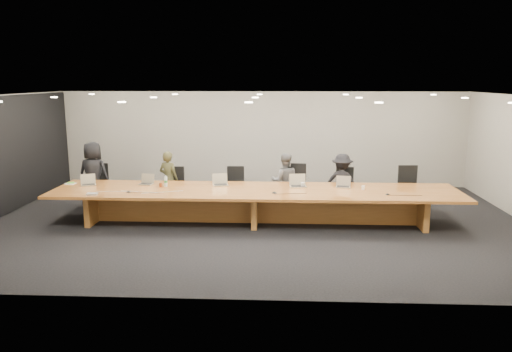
{
  "coord_description": "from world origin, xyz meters",
  "views": [
    {
      "loc": [
        0.55,
        -10.76,
        3.17
      ],
      "look_at": [
        0.0,
        0.3,
        1.0
      ],
      "focal_mm": 35.0,
      "sensor_mm": 36.0,
      "label": 1
    }
  ],
  "objects_px": {
    "laptop_d": "(298,181)",
    "conference_table": "(255,200)",
    "laptop_e": "(343,182)",
    "av_box": "(92,194)",
    "chair_left": "(174,187)",
    "mic_right": "(388,194)",
    "person_b": "(169,179)",
    "amber_mug": "(161,185)",
    "chair_mid_left": "(235,187)",
    "chair_mid_right": "(295,187)",
    "chair_far_left": "(98,185)",
    "paper_cup_far": "(363,188)",
    "laptop_c": "(220,180)",
    "mic_left": "(128,192)",
    "chair_far_right": "(410,188)",
    "water_bottle": "(166,181)",
    "person_d": "(342,182)",
    "mic_center": "(274,192)",
    "laptop_b": "(146,179)",
    "person_a": "(94,174)",
    "chair_right": "(344,188)",
    "laptop_a": "(88,180)",
    "paper_cup_near": "(303,185)",
    "person_c": "(285,181)"
  },
  "relations": [
    {
      "from": "chair_far_right",
      "to": "chair_left",
      "type": "bearing_deg",
      "value": 176.62
    },
    {
      "from": "conference_table",
      "to": "chair_far_right",
      "type": "xyz_separation_m",
      "value": [
        3.69,
        1.21,
        0.03
      ]
    },
    {
      "from": "water_bottle",
      "to": "person_a",
      "type": "bearing_deg",
      "value": 153.43
    },
    {
      "from": "person_b",
      "to": "amber_mug",
      "type": "height_order",
      "value": "person_b"
    },
    {
      "from": "chair_mid_left",
      "to": "chair_mid_right",
      "type": "bearing_deg",
      "value": -5.23
    },
    {
      "from": "chair_mid_left",
      "to": "laptop_c",
      "type": "bearing_deg",
      "value": -102.59
    },
    {
      "from": "av_box",
      "to": "mic_left",
      "type": "relative_size",
      "value": 2.14
    },
    {
      "from": "conference_table",
      "to": "paper_cup_far",
      "type": "distance_m",
      "value": 2.4
    },
    {
      "from": "paper_cup_far",
      "to": "laptop_d",
      "type": "bearing_deg",
      "value": 170.65
    },
    {
      "from": "laptop_e",
      "to": "av_box",
      "type": "xyz_separation_m",
      "value": [
        -5.4,
        -1.01,
        -0.11
      ]
    },
    {
      "from": "laptop_c",
      "to": "chair_mid_left",
      "type": "bearing_deg",
      "value": 61.07
    },
    {
      "from": "laptop_b",
      "to": "paper_cup_near",
      "type": "height_order",
      "value": "laptop_b"
    },
    {
      "from": "chair_far_left",
      "to": "person_c",
      "type": "bearing_deg",
      "value": -10.49
    },
    {
      "from": "amber_mug",
      "to": "mic_right",
      "type": "xyz_separation_m",
      "value": [
        4.99,
        -0.53,
        -0.03
      ]
    },
    {
      "from": "laptop_b",
      "to": "mic_right",
      "type": "relative_size",
      "value": 3.13
    },
    {
      "from": "laptop_b",
      "to": "laptop_c",
      "type": "distance_m",
      "value": 1.75
    },
    {
      "from": "laptop_d",
      "to": "conference_table",
      "type": "bearing_deg",
      "value": -166.06
    },
    {
      "from": "chair_mid_left",
      "to": "person_b",
      "type": "bearing_deg",
      "value": -174.62
    },
    {
      "from": "laptop_e",
      "to": "mic_right",
      "type": "relative_size",
      "value": 3.16
    },
    {
      "from": "chair_far_left",
      "to": "water_bottle",
      "type": "relative_size",
      "value": 4.63
    },
    {
      "from": "chair_far_left",
      "to": "chair_mid_right",
      "type": "height_order",
      "value": "chair_mid_right"
    },
    {
      "from": "chair_far_right",
      "to": "mic_right",
      "type": "height_order",
      "value": "chair_far_right"
    },
    {
      "from": "chair_mid_right",
      "to": "laptop_e",
      "type": "xyz_separation_m",
      "value": [
        1.05,
        -0.82,
        0.31
      ]
    },
    {
      "from": "laptop_e",
      "to": "av_box",
      "type": "distance_m",
      "value": 5.5
    },
    {
      "from": "conference_table",
      "to": "laptop_e",
      "type": "xyz_separation_m",
      "value": [
        1.97,
        0.34,
        0.36
      ]
    },
    {
      "from": "paper_cup_far",
      "to": "mic_center",
      "type": "relative_size",
      "value": 0.75
    },
    {
      "from": "laptop_c",
      "to": "mic_left",
      "type": "relative_size",
      "value": 3.33
    },
    {
      "from": "laptop_a",
      "to": "laptop_b",
      "type": "distance_m",
      "value": 1.31
    },
    {
      "from": "chair_mid_left",
      "to": "av_box",
      "type": "bearing_deg",
      "value": -143.09
    },
    {
      "from": "chair_far_left",
      "to": "person_d",
      "type": "xyz_separation_m",
      "value": [
        6.08,
        -0.2,
        0.16
      ]
    },
    {
      "from": "laptop_a",
      "to": "mic_right",
      "type": "relative_size",
      "value": 3.2
    },
    {
      "from": "chair_mid_left",
      "to": "mic_right",
      "type": "height_order",
      "value": "chair_mid_left"
    },
    {
      "from": "chair_far_left",
      "to": "person_b",
      "type": "height_order",
      "value": "person_b"
    },
    {
      "from": "chair_far_left",
      "to": "person_d",
      "type": "relative_size",
      "value": 0.77
    },
    {
      "from": "chair_far_left",
      "to": "paper_cup_far",
      "type": "relative_size",
      "value": 12.08
    },
    {
      "from": "chair_far_left",
      "to": "paper_cup_far",
      "type": "bearing_deg",
      "value": -20.15
    },
    {
      "from": "person_c",
      "to": "mic_center",
      "type": "bearing_deg",
      "value": 80.6
    },
    {
      "from": "av_box",
      "to": "amber_mug",
      "type": "bearing_deg",
      "value": 24.68
    },
    {
      "from": "paper_cup_far",
      "to": "chair_far_right",
      "type": "bearing_deg",
      "value": 40.42
    },
    {
      "from": "chair_right",
      "to": "mic_left",
      "type": "bearing_deg",
      "value": -148.16
    },
    {
      "from": "mic_center",
      "to": "laptop_e",
      "type": "bearing_deg",
      "value": 23.05
    },
    {
      "from": "chair_mid_left",
      "to": "paper_cup_far",
      "type": "height_order",
      "value": "chair_mid_left"
    },
    {
      "from": "laptop_a",
      "to": "paper_cup_near",
      "type": "distance_m",
      "value": 4.93
    },
    {
      "from": "laptop_d",
      "to": "paper_cup_far",
      "type": "relative_size",
      "value": 4.18
    },
    {
      "from": "chair_left",
      "to": "mic_right",
      "type": "xyz_separation_m",
      "value": [
        4.93,
        -1.6,
        0.25
      ]
    },
    {
      "from": "paper_cup_far",
      "to": "person_c",
      "type": "bearing_deg",
      "value": 146.74
    },
    {
      "from": "chair_far_left",
      "to": "person_c",
      "type": "relative_size",
      "value": 0.77
    },
    {
      "from": "chair_far_right",
      "to": "laptop_d",
      "type": "height_order",
      "value": "chair_far_right"
    },
    {
      "from": "mic_right",
      "to": "laptop_e",
      "type": "bearing_deg",
      "value": 140.89
    },
    {
      "from": "laptop_c",
      "to": "mic_center",
      "type": "relative_size",
      "value": 2.96
    }
  ]
}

